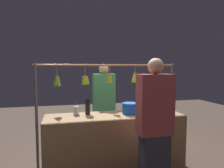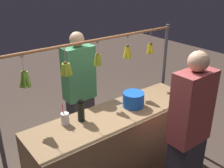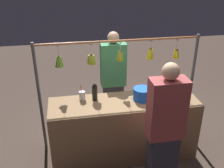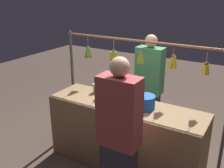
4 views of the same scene
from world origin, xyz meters
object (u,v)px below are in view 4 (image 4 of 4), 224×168
object	(u,v)px
vendor_person	(149,90)
blue_bucket	(145,102)
customer_person	(119,141)
drink_cup	(96,88)
water_bottle	(105,88)

from	to	relation	value
vendor_person	blue_bucket	bearing A→B (deg)	109.86
vendor_person	customer_person	distance (m)	1.56
drink_cup	customer_person	world-z (taller)	customer_person
water_bottle	customer_person	size ratio (longest dim) A/B	0.14
blue_bucket	customer_person	distance (m)	0.77
vendor_person	customer_person	xyz separation A→B (m)	(-0.33, 1.52, 0.02)
blue_bucket	customer_person	bearing A→B (deg)	94.43
water_bottle	drink_cup	size ratio (longest dim) A/B	1.02
drink_cup	water_bottle	bearing A→B (deg)	168.52
blue_bucket	water_bottle	bearing A→B (deg)	-8.39
drink_cup	vendor_person	world-z (taller)	vendor_person
water_bottle	customer_person	bearing A→B (deg)	130.05
drink_cup	blue_bucket	bearing A→B (deg)	170.96
water_bottle	drink_cup	xyz separation A→B (m)	(0.17, -0.04, -0.05)
vendor_person	customer_person	bearing A→B (deg)	102.40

